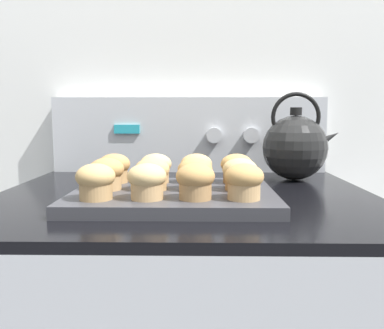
{
  "coord_description": "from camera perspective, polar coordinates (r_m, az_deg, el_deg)",
  "views": [
    {
      "loc": [
        0.03,
        -0.49,
        1.1
      ],
      "look_at": [
        0.02,
        0.25,
        1.0
      ],
      "focal_mm": 38.0,
      "sensor_mm": 36.0,
      "label": 1
    }
  ],
  "objects": [
    {
      "name": "muffin_pan",
      "position": [
        0.78,
        -2.59,
        -4.38
      ],
      "size": [
        0.38,
        0.3,
        0.02
      ],
      "color": "#38383D",
      "rests_on": "stove_range"
    },
    {
      "name": "control_panel",
      "position": [
        1.18,
        -0.35,
        4.22
      ],
      "size": [
        0.78,
        0.07,
        0.21
      ],
      "color": "#B7BABF",
      "rests_on": "stove_range"
    },
    {
      "name": "muffin_r0_c0",
      "position": [
        0.71,
        -13.37,
        -2.27
      ],
      "size": [
        0.07,
        0.07,
        0.06
      ],
      "color": "tan",
      "rests_on": "muffin_pan"
    },
    {
      "name": "muffin_r1_c3",
      "position": [
        0.78,
        6.74,
        -1.29
      ],
      "size": [
        0.07,
        0.07,
        0.06
      ],
      "color": "olive",
      "rests_on": "muffin_pan"
    },
    {
      "name": "muffin_r1_c0",
      "position": [
        0.79,
        -11.9,
        -1.22
      ],
      "size": [
        0.07,
        0.07,
        0.06
      ],
      "color": "tan",
      "rests_on": "muffin_pan"
    },
    {
      "name": "muffin_r1_c2",
      "position": [
        0.77,
        0.43,
        -1.26
      ],
      "size": [
        0.07,
        0.07,
        0.06
      ],
      "color": "tan",
      "rests_on": "muffin_pan"
    },
    {
      "name": "muffin_r0_c2",
      "position": [
        0.69,
        0.47,
        -2.3
      ],
      "size": [
        0.07,
        0.07,
        0.06
      ],
      "color": "#A37A4C",
      "rests_on": "muffin_pan"
    },
    {
      "name": "muffin_r2_c0",
      "position": [
        0.87,
        -10.85,
        -0.44
      ],
      "size": [
        0.07,
        0.07,
        0.06
      ],
      "color": "tan",
      "rests_on": "muffin_pan"
    },
    {
      "name": "muffin_r2_c3",
      "position": [
        0.86,
        6.25,
        -0.48
      ],
      "size": [
        0.07,
        0.07,
        0.06
      ],
      "color": "olive",
      "rests_on": "muffin_pan"
    },
    {
      "name": "tea_kettle",
      "position": [
        1.06,
        14.33,
        2.48
      ],
      "size": [
        0.2,
        0.16,
        0.22
      ],
      "color": "black",
      "rests_on": "stove_range"
    },
    {
      "name": "wall_back",
      "position": [
        1.24,
        -0.37,
        12.0
      ],
      "size": [
        8.0,
        0.05,
        2.4
      ],
      "color": "silver",
      "rests_on": "ground_plane"
    },
    {
      "name": "muffin_r0_c1",
      "position": [
        0.69,
        -6.34,
        -2.29
      ],
      "size": [
        0.07,
        0.07,
        0.06
      ],
      "color": "tan",
      "rests_on": "muffin_pan"
    },
    {
      "name": "muffin_r1_c1",
      "position": [
        0.78,
        -5.62,
        -1.27
      ],
      "size": [
        0.07,
        0.07,
        0.06
      ],
      "color": "tan",
      "rests_on": "muffin_pan"
    },
    {
      "name": "muffin_r2_c2",
      "position": [
        0.86,
        0.61,
        -0.45
      ],
      "size": [
        0.07,
        0.07,
        0.06
      ],
      "color": "tan",
      "rests_on": "muffin_pan"
    },
    {
      "name": "muffin_r2_c1",
      "position": [
        0.86,
        -5.11,
        -0.44
      ],
      "size": [
        0.07,
        0.07,
        0.06
      ],
      "color": "tan",
      "rests_on": "muffin_pan"
    },
    {
      "name": "muffin_r0_c3",
      "position": [
        0.69,
        7.32,
        -2.31
      ],
      "size": [
        0.07,
        0.07,
        0.06
      ],
      "color": "tan",
      "rests_on": "muffin_pan"
    }
  ]
}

